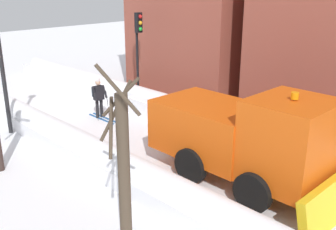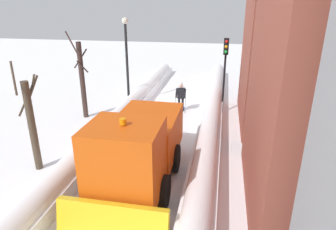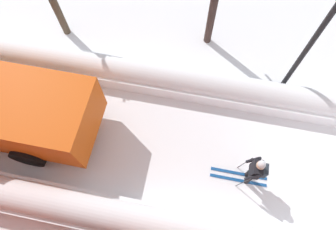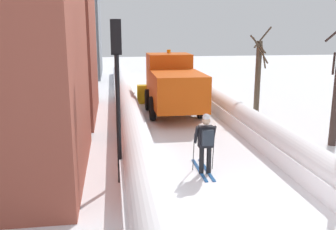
{
  "view_description": "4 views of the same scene",
  "coord_description": "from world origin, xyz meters",
  "px_view_note": "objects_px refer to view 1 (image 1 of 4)",
  "views": [
    {
      "loc": [
        8.95,
        16.47,
        5.85
      ],
      "look_at": [
        -0.38,
        6.92,
        1.24
      ],
      "focal_mm": 42.35,
      "sensor_mm": 36.0,
      "label": 1
    },
    {
      "loc": [
        -2.89,
        19.26,
        6.23
      ],
      "look_at": [
        -0.7,
        7.77,
        1.74
      ],
      "focal_mm": 31.47,
      "sensor_mm": 36.0,
      "label": 2
    },
    {
      "loc": [
        -2.97,
        4.53,
        9.17
      ],
      "look_at": [
        0.57,
        5.22,
        1.45
      ],
      "focal_mm": 30.64,
      "sensor_mm": 36.0,
      "label": 3
    },
    {
      "loc": [
        -3.09,
        -7.49,
        4.14
      ],
      "look_at": [
        -1.13,
        5.51,
        1.09
      ],
      "focal_mm": 39.6,
      "sensor_mm": 36.0,
      "label": 4
    }
  ],
  "objects_px": {
    "plow_truck": "(246,137)",
    "skier": "(99,96)",
    "traffic_light_pole": "(138,42)",
    "bare_tree_mid": "(123,164)"
  },
  "relations": [
    {
      "from": "plow_truck",
      "to": "traffic_light_pole",
      "type": "xyz_separation_m",
      "value": [
        -2.82,
        -8.11,
        1.61
      ]
    },
    {
      "from": "skier",
      "to": "traffic_light_pole",
      "type": "relative_size",
      "value": 0.41
    },
    {
      "from": "plow_truck",
      "to": "bare_tree_mid",
      "type": "height_order",
      "value": "bare_tree_mid"
    },
    {
      "from": "skier",
      "to": "bare_tree_mid",
      "type": "bearing_deg",
      "value": 58.91
    },
    {
      "from": "plow_truck",
      "to": "skier",
      "type": "relative_size",
      "value": 3.31
    },
    {
      "from": "traffic_light_pole",
      "to": "plow_truck",
      "type": "bearing_deg",
      "value": 70.81
    },
    {
      "from": "plow_truck",
      "to": "bare_tree_mid",
      "type": "bearing_deg",
      "value": -4.09
    },
    {
      "from": "plow_truck",
      "to": "skier",
      "type": "distance_m",
      "value": 7.98
    },
    {
      "from": "skier",
      "to": "bare_tree_mid",
      "type": "distance_m",
      "value": 8.99
    },
    {
      "from": "plow_truck",
      "to": "bare_tree_mid",
      "type": "relative_size",
      "value": 1.39
    }
  ]
}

